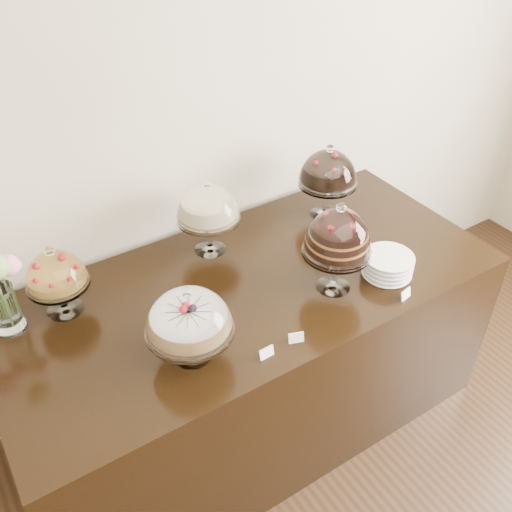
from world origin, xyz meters
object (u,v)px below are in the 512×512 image
cake_stand_sugar_sponge (189,317)px  cake_stand_fruit_tart (55,273)px  cake_stand_choco_layer (338,235)px  cake_stand_cheesecake (208,206)px  display_counter (250,354)px  plate_stack (388,265)px  cake_stand_dark_choco (328,171)px

cake_stand_sugar_sponge → cake_stand_fruit_tart: (-0.32, 0.50, -0.00)m
cake_stand_choco_layer → cake_stand_cheesecake: size_ratio=1.15×
display_counter → cake_stand_sugar_sponge: 0.80m
plate_stack → display_counter: bearing=153.4°
cake_stand_fruit_tart → plate_stack: (1.27, -0.54, -0.14)m
cake_stand_choco_layer → plate_stack: (0.26, -0.06, -0.22)m
cake_stand_sugar_sponge → cake_stand_cheesecake: cake_stand_cheesecake is taller
display_counter → plate_stack: 0.79m
display_counter → cake_stand_sugar_sponge: size_ratio=6.70×
cake_stand_choco_layer → cake_stand_dark_choco: 0.57m
display_counter → cake_stand_choco_layer: size_ratio=5.20×
display_counter → cake_stand_cheesecake: 0.75m
cake_stand_dark_choco → cake_stand_fruit_tart: size_ratio=1.20×
display_counter → cake_stand_cheesecake: cake_stand_cheesecake is taller
display_counter → cake_stand_sugar_sponge: (-0.40, -0.24, 0.65)m
cake_stand_sugar_sponge → cake_stand_dark_choco: bearing=25.9°
cake_stand_choco_layer → cake_stand_fruit_tart: bearing=154.8°
display_counter → cake_stand_dark_choco: 0.96m
cake_stand_choco_layer → display_counter: bearing=143.7°
cake_stand_cheesecake → plate_stack: size_ratio=1.72×
cake_stand_choco_layer → cake_stand_fruit_tart: size_ratio=1.32×
cake_stand_sugar_sponge → cake_stand_cheesecake: (0.38, 0.55, 0.04)m
cake_stand_cheesecake → cake_stand_dark_choco: bearing=-4.7°
plate_stack → cake_stand_dark_choco: bearing=82.7°
cake_stand_sugar_sponge → plate_stack: bearing=-2.1°
cake_stand_sugar_sponge → cake_stand_choco_layer: cake_stand_choco_layer is taller
cake_stand_choco_layer → cake_stand_fruit_tart: 1.13m
cake_stand_cheesecake → cake_stand_dark_choco: 0.64m
cake_stand_choco_layer → cake_stand_dark_choco: cake_stand_choco_layer is taller
cake_stand_sugar_sponge → cake_stand_fruit_tart: bearing=122.7°
cake_stand_dark_choco → plate_stack: cake_stand_dark_choco is taller
cake_stand_sugar_sponge → cake_stand_dark_choco: 1.13m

